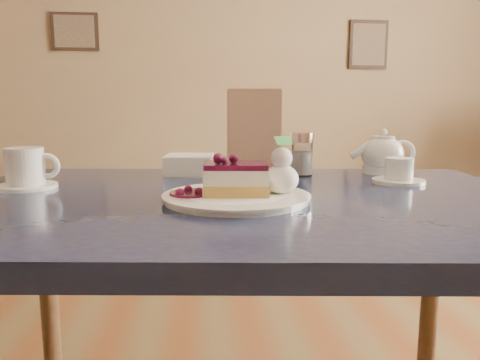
{
  "coord_description": "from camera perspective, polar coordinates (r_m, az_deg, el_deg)",
  "views": [
    {
      "loc": [
        -0.22,
        -0.45,
        0.9
      ],
      "look_at": [
        -0.14,
        0.32,
        0.78
      ],
      "focal_mm": 35.0,
      "sensor_mm": 36.0,
      "label": 1
    }
  ],
  "objects": [
    {
      "name": "napkin_stack",
      "position": [
        1.2,
        -6.22,
        1.9
      ],
      "size": [
        0.13,
        0.13,
        0.05
      ],
      "primitive_type": "cube",
      "rotation": [
        0.0,
        0.0,
        -0.11
      ],
      "color": "white",
      "rests_on": "main_table"
    },
    {
      "name": "cheesecake_slice",
      "position": [
        0.85,
        -0.45,
        0.13
      ],
      "size": [
        0.12,
        0.09,
        0.06
      ],
      "rotation": [
        0.0,
        0.0,
        -0.11
      ],
      "color": "tan",
      "rests_on": "dessert_plate"
    },
    {
      "name": "dessert_plate",
      "position": [
        0.86,
        -0.45,
        -2.17
      ],
      "size": [
        0.26,
        0.26,
        0.01
      ],
      "primitive_type": "cylinder",
      "color": "white",
      "rests_on": "main_table"
    },
    {
      "name": "menu_card",
      "position": [
        1.19,
        1.74,
        5.89
      ],
      "size": [
        0.14,
        0.04,
        0.21
      ],
      "primitive_type": "cube",
      "rotation": [
        0.0,
        0.0,
        -0.11
      ],
      "color": "beige",
      "rests_on": "main_table"
    },
    {
      "name": "tea_set",
      "position": [
        1.23,
        17.27,
        2.53
      ],
      "size": [
        0.16,
        0.27,
        0.1
      ],
      "color": "white",
      "rests_on": "main_table"
    },
    {
      "name": "coffee_set",
      "position": [
        1.08,
        -24.59,
        1.09
      ],
      "size": [
        0.14,
        0.13,
        0.09
      ],
      "color": "white",
      "rests_on": "main_table"
    },
    {
      "name": "sugar_shaker",
      "position": [
        1.18,
        7.52,
        3.23
      ],
      "size": [
        0.06,
        0.06,
        0.11
      ],
      "color": "white",
      "rests_on": "main_table"
    },
    {
      "name": "main_table",
      "position": [
        0.92,
        -0.39,
        -6.61
      ],
      "size": [
        1.24,
        0.9,
        0.73
      ],
      "rotation": [
        0.0,
        0.0,
        -0.11
      ],
      "color": "#182434",
      "rests_on": "ground"
    },
    {
      "name": "whipped_cream",
      "position": [
        0.86,
        5.07,
        0.13
      ],
      "size": [
        0.06,
        0.06,
        0.06
      ],
      "color": "white",
      "rests_on": "dessert_plate"
    },
    {
      "name": "berry_sauce",
      "position": [
        0.86,
        -6.01,
        -1.62
      ],
      "size": [
        0.08,
        0.08,
        0.01
      ],
      "primitive_type": "cylinder",
      "color": "#400729",
      "rests_on": "dessert_plate"
    }
  ]
}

